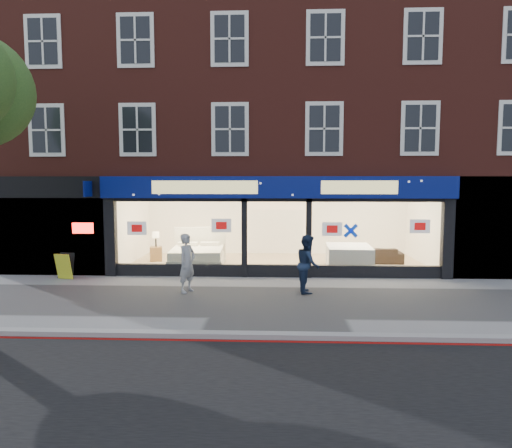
# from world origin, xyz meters

# --- Properties ---
(ground) EXTENTS (120.00, 120.00, 0.00)m
(ground) POSITION_xyz_m (0.00, 0.00, 0.00)
(ground) COLOR gray
(ground) RESTS_ON ground
(kerb_line) EXTENTS (60.00, 0.10, 0.01)m
(kerb_line) POSITION_xyz_m (0.00, -3.10, 0.01)
(kerb_line) COLOR #8C0A07
(kerb_line) RESTS_ON ground
(kerb_stone) EXTENTS (60.00, 0.25, 0.12)m
(kerb_stone) POSITION_xyz_m (0.00, -2.90, 0.06)
(kerb_stone) COLOR gray
(kerb_stone) RESTS_ON ground
(showroom_floor) EXTENTS (11.00, 4.50, 0.10)m
(showroom_floor) POSITION_xyz_m (0.00, 5.25, 0.05)
(showroom_floor) COLOR tan
(showroom_floor) RESTS_ON ground
(building) EXTENTS (19.00, 8.26, 10.30)m
(building) POSITION_xyz_m (-0.02, 6.93, 6.67)
(building) COLOR #5E241D
(building) RESTS_ON ground
(display_bed) EXTENTS (2.05, 2.42, 1.31)m
(display_bed) POSITION_xyz_m (-2.83, 4.34, 0.46)
(display_bed) COLOR white
(display_bed) RESTS_ON showroom_floor
(bedside_table) EXTENTS (0.54, 0.54, 0.55)m
(bedside_table) POSITION_xyz_m (-4.60, 5.33, 0.38)
(bedside_table) COLOR brown
(bedside_table) RESTS_ON showroom_floor
(mattress_stack) EXTENTS (1.62, 2.00, 0.76)m
(mattress_stack) POSITION_xyz_m (2.58, 4.40, 0.48)
(mattress_stack) COLOR silver
(mattress_stack) RESTS_ON showroom_floor
(sofa) EXTENTS (2.00, 0.82, 0.58)m
(sofa) POSITION_xyz_m (3.70, 5.30, 0.39)
(sofa) COLOR black
(sofa) RESTS_ON showroom_floor
(a_board) EXTENTS (0.61, 0.46, 0.84)m
(a_board) POSITION_xyz_m (-6.81, 2.44, 0.42)
(a_board) COLOR #CAD024
(a_board) RESTS_ON ground
(pedestrian_grey) EXTENTS (0.64, 0.73, 1.67)m
(pedestrian_grey) POSITION_xyz_m (-2.53, 0.88, 0.83)
(pedestrian_grey) COLOR #9A9CA1
(pedestrian_grey) RESTS_ON ground
(pedestrian_blue) EXTENTS (0.66, 0.83, 1.64)m
(pedestrian_blue) POSITION_xyz_m (0.88, 0.96, 0.82)
(pedestrian_blue) COLOR #172541
(pedestrian_blue) RESTS_ON ground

